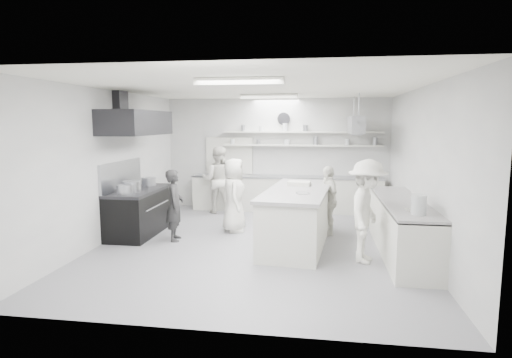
# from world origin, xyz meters

# --- Properties ---
(floor) EXTENTS (6.00, 7.00, 0.02)m
(floor) POSITION_xyz_m (0.00, 0.00, -0.01)
(floor) COLOR gray
(floor) RESTS_ON ground
(ceiling) EXTENTS (6.00, 7.00, 0.02)m
(ceiling) POSITION_xyz_m (0.00, 0.00, 3.01)
(ceiling) COLOR white
(ceiling) RESTS_ON wall_back
(wall_back) EXTENTS (6.00, 0.04, 3.00)m
(wall_back) POSITION_xyz_m (0.00, 3.50, 1.50)
(wall_back) COLOR silver
(wall_back) RESTS_ON floor
(wall_front) EXTENTS (6.00, 0.04, 3.00)m
(wall_front) POSITION_xyz_m (0.00, -3.50, 1.50)
(wall_front) COLOR silver
(wall_front) RESTS_ON floor
(wall_left) EXTENTS (0.04, 7.00, 3.00)m
(wall_left) POSITION_xyz_m (-3.00, 0.00, 1.50)
(wall_left) COLOR silver
(wall_left) RESTS_ON floor
(wall_right) EXTENTS (0.04, 7.00, 3.00)m
(wall_right) POSITION_xyz_m (3.00, 0.00, 1.50)
(wall_right) COLOR silver
(wall_right) RESTS_ON floor
(stove) EXTENTS (0.80, 1.80, 0.90)m
(stove) POSITION_xyz_m (-2.60, 0.40, 0.45)
(stove) COLOR black
(stove) RESTS_ON floor
(exhaust_hood) EXTENTS (0.85, 2.00, 0.50)m
(exhaust_hood) POSITION_xyz_m (-2.60, 0.40, 2.35)
(exhaust_hood) COLOR black
(exhaust_hood) RESTS_ON wall_left
(back_counter) EXTENTS (5.00, 0.60, 0.92)m
(back_counter) POSITION_xyz_m (0.30, 3.20, 0.46)
(back_counter) COLOR silver
(back_counter) RESTS_ON floor
(shelf_lower) EXTENTS (4.20, 0.26, 0.04)m
(shelf_lower) POSITION_xyz_m (0.70, 3.37, 1.75)
(shelf_lower) COLOR silver
(shelf_lower) RESTS_ON wall_back
(shelf_upper) EXTENTS (4.20, 0.26, 0.04)m
(shelf_upper) POSITION_xyz_m (0.70, 3.37, 2.10)
(shelf_upper) COLOR silver
(shelf_upper) RESTS_ON wall_back
(pass_through_window) EXTENTS (1.30, 0.04, 1.00)m
(pass_through_window) POSITION_xyz_m (-1.30, 3.48, 1.45)
(pass_through_window) COLOR black
(pass_through_window) RESTS_ON wall_back
(wall_clock) EXTENTS (0.32, 0.05, 0.32)m
(wall_clock) POSITION_xyz_m (0.20, 3.46, 2.45)
(wall_clock) COLOR white
(wall_clock) RESTS_ON wall_back
(right_counter) EXTENTS (0.74, 3.30, 0.94)m
(right_counter) POSITION_xyz_m (2.65, -0.20, 0.47)
(right_counter) COLOR silver
(right_counter) RESTS_ON floor
(pot_rack) EXTENTS (0.30, 1.60, 0.40)m
(pot_rack) POSITION_xyz_m (2.00, 2.40, 2.30)
(pot_rack) COLOR #9C9EA5
(pot_rack) RESTS_ON ceiling
(light_fixture_front) EXTENTS (1.30, 0.25, 0.10)m
(light_fixture_front) POSITION_xyz_m (0.00, -1.80, 2.94)
(light_fixture_front) COLOR silver
(light_fixture_front) RESTS_ON ceiling
(light_fixture_rear) EXTENTS (1.30, 0.25, 0.10)m
(light_fixture_rear) POSITION_xyz_m (0.00, 1.80, 2.94)
(light_fixture_rear) COLOR silver
(light_fixture_rear) RESTS_ON ceiling
(prep_island) EXTENTS (1.32, 2.89, 1.03)m
(prep_island) POSITION_xyz_m (0.76, 0.14, 0.52)
(prep_island) COLOR silver
(prep_island) RESTS_ON floor
(stove_pot) EXTENTS (0.37, 0.37, 0.27)m
(stove_pot) POSITION_xyz_m (-2.60, 0.09, 1.04)
(stove_pot) COLOR #9C9EA5
(stove_pot) RESTS_ON stove
(cook_stove) EXTENTS (0.45, 0.59, 1.43)m
(cook_stove) POSITION_xyz_m (-1.68, 0.03, 0.72)
(cook_stove) COLOR #292929
(cook_stove) RESTS_ON floor
(cook_back) EXTENTS (0.88, 0.70, 1.74)m
(cook_back) POSITION_xyz_m (-1.44, 2.70, 0.87)
(cook_back) COLOR white
(cook_back) RESTS_ON floor
(cook_island_left) EXTENTS (0.66, 0.87, 1.59)m
(cook_island_left) POSITION_xyz_m (-0.65, 0.90, 0.80)
(cook_island_left) COLOR white
(cook_island_left) RESTS_ON floor
(cook_island_right) EXTENTS (0.61, 0.92, 1.46)m
(cook_island_right) POSITION_xyz_m (1.36, 0.96, 0.73)
(cook_island_right) COLOR white
(cook_island_right) RESTS_ON floor
(cook_right) EXTENTS (0.93, 1.26, 1.75)m
(cook_right) POSITION_xyz_m (1.97, -0.76, 0.88)
(cook_right) COLOR white
(cook_right) RESTS_ON floor
(bowl_island_a) EXTENTS (0.29, 0.29, 0.06)m
(bowl_island_a) POSITION_xyz_m (0.88, -0.33, 1.06)
(bowl_island_a) COLOR #9C9EA5
(bowl_island_a) RESTS_ON prep_island
(bowl_island_b) EXTENTS (0.23, 0.23, 0.07)m
(bowl_island_b) POSITION_xyz_m (0.65, 0.73, 1.07)
(bowl_island_b) COLOR silver
(bowl_island_b) RESTS_ON prep_island
(bowl_right) EXTENTS (0.27, 0.27, 0.06)m
(bowl_right) POSITION_xyz_m (2.64, -1.09, 0.97)
(bowl_right) COLOR silver
(bowl_right) RESTS_ON right_counter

